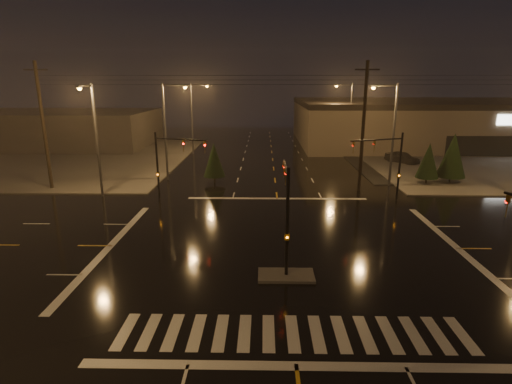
% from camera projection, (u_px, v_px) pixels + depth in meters
% --- Properties ---
extents(ground, '(140.00, 140.00, 0.00)m').
position_uv_depth(ground, '(283.00, 247.00, 25.25)').
color(ground, black).
rests_on(ground, ground).
extents(sidewalk_ne, '(36.00, 36.00, 0.12)m').
position_uv_depth(sidewalk_ne, '(496.00, 160.00, 53.62)').
color(sidewalk_ne, '#4C4944').
rests_on(sidewalk_ne, ground).
extents(sidewalk_nw, '(36.00, 36.00, 0.12)m').
position_uv_depth(sidewalk_nw, '(54.00, 158.00, 54.71)').
color(sidewalk_nw, '#4C4944').
rests_on(sidewalk_nw, ground).
extents(median_island, '(3.00, 1.60, 0.15)m').
position_uv_depth(median_island, '(286.00, 275.00, 21.38)').
color(median_island, '#4C4944').
rests_on(median_island, ground).
extents(crosswalk, '(15.00, 2.60, 0.01)m').
position_uv_depth(crosswalk, '(293.00, 333.00, 16.57)').
color(crosswalk, beige).
rests_on(crosswalk, ground).
extents(stop_bar_near, '(16.00, 0.50, 0.01)m').
position_uv_depth(stop_bar_near, '(296.00, 366.00, 14.65)').
color(stop_bar_near, beige).
rests_on(stop_bar_near, ground).
extents(stop_bar_far, '(16.00, 0.50, 0.01)m').
position_uv_depth(stop_bar_far, '(277.00, 198.00, 35.86)').
color(stop_bar_far, beige).
rests_on(stop_bar_far, ground).
extents(retail_building, '(60.20, 28.30, 7.20)m').
position_uv_depth(retail_building, '(476.00, 121.00, 67.95)').
color(retail_building, '#746453').
rests_on(retail_building, ground).
extents(commercial_block, '(30.00, 18.00, 5.60)m').
position_uv_depth(commercial_block, '(59.00, 128.00, 65.65)').
color(commercial_block, '#3B3634').
rests_on(commercial_block, ground).
extents(signal_mast_median, '(0.25, 4.59, 6.00)m').
position_uv_depth(signal_mast_median, '(287.00, 205.00, 21.30)').
color(signal_mast_median, black).
rests_on(signal_mast_median, ground).
extents(signal_mast_ne, '(4.84, 1.86, 6.00)m').
position_uv_depth(signal_mast_ne, '(390.00, 159.00, 33.85)').
color(signal_mast_ne, black).
rests_on(signal_mast_ne, ground).
extents(signal_mast_nw, '(4.84, 1.86, 6.00)m').
position_uv_depth(signal_mast_nw, '(167.00, 158.00, 34.20)').
color(signal_mast_nw, black).
rests_on(signal_mast_nw, ground).
extents(streetlight_1, '(2.77, 0.32, 10.00)m').
position_uv_depth(streetlight_1, '(168.00, 125.00, 41.28)').
color(streetlight_1, '#38383A').
rests_on(streetlight_1, ground).
extents(streetlight_2, '(2.77, 0.32, 10.00)m').
position_uv_depth(streetlight_2, '(194.00, 114.00, 56.71)').
color(streetlight_2, '#38383A').
rests_on(streetlight_2, ground).
extents(streetlight_3, '(2.77, 0.32, 10.00)m').
position_uv_depth(streetlight_3, '(391.00, 128.00, 38.94)').
color(streetlight_3, '#38383A').
rests_on(streetlight_3, ground).
extents(streetlight_4, '(2.77, 0.32, 10.00)m').
position_uv_depth(streetlight_4, '(349.00, 113.00, 58.23)').
color(streetlight_4, '#38383A').
rests_on(streetlight_4, ground).
extents(streetlight_5, '(0.32, 2.77, 10.00)m').
position_uv_depth(streetlight_5, '(95.00, 133.00, 34.80)').
color(streetlight_5, '#38383A').
rests_on(streetlight_5, ground).
extents(utility_pole_0, '(2.20, 0.32, 12.00)m').
position_uv_depth(utility_pole_0, '(43.00, 126.00, 37.53)').
color(utility_pole_0, black).
rests_on(utility_pole_0, ground).
extents(utility_pole_1, '(2.20, 0.32, 12.00)m').
position_uv_depth(utility_pole_1, '(363.00, 127.00, 36.99)').
color(utility_pole_1, black).
rests_on(utility_pole_1, ground).
extents(conifer_0, '(2.27, 2.27, 4.24)m').
position_uv_depth(conifer_0, '(428.00, 161.00, 40.25)').
color(conifer_0, black).
rests_on(conifer_0, ground).
extents(conifer_1, '(2.85, 2.85, 5.16)m').
position_uv_depth(conifer_1, '(453.00, 155.00, 40.62)').
color(conifer_1, black).
rests_on(conifer_1, ground).
extents(conifer_3, '(2.22, 2.22, 4.17)m').
position_uv_depth(conifer_3, '(214.00, 160.00, 40.88)').
color(conifer_3, black).
rests_on(conifer_3, ground).
extents(car_parked, '(4.24, 4.67, 1.54)m').
position_uv_depth(car_parked, '(402.00, 157.00, 51.43)').
color(car_parked, black).
rests_on(car_parked, ground).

